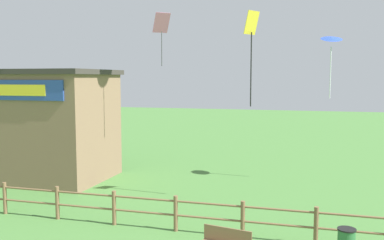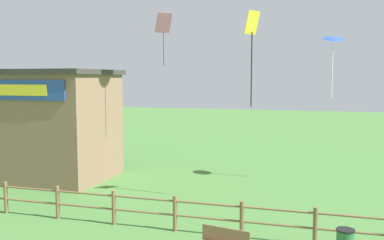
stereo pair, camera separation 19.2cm
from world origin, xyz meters
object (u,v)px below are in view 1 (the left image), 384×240
Objects in this scene: kite_blue_delta at (331,41)px; kite_yellow_diamond at (251,40)px; seaside_building at (39,124)px; kite_pink_diamond at (162,28)px.

kite_yellow_diamond is at bearing -126.44° from kite_blue_delta.
kite_pink_diamond is at bearing 45.95° from seaside_building.
seaside_building is 2.38× the size of kite_blue_delta.
kite_blue_delta is at bearing 11.28° from seaside_building.
kite_blue_delta reaches higher than seaside_building.
kite_pink_diamond is 0.99× the size of kite_blue_delta.
kite_yellow_diamond is at bearing -46.83° from kite_pink_diamond.
kite_pink_diamond reaches higher than kite_blue_delta.
seaside_building is 1.93× the size of kite_yellow_diamond.
kite_pink_diamond is 0.80× the size of kite_yellow_diamond.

